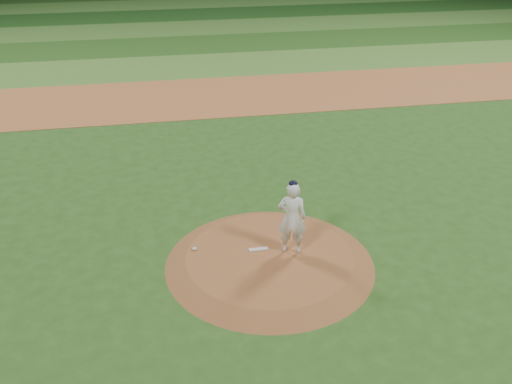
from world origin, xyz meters
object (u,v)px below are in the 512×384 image
(pitching_rubber, at_px, (259,249))
(pitcher_on_mound, at_px, (292,218))
(pitchers_mound, at_px, (270,260))
(rosin_bag, at_px, (194,249))

(pitching_rubber, height_order, pitcher_on_mound, pitcher_on_mound)
(pitching_rubber, distance_m, pitcher_on_mound, 1.33)
(pitchers_mound, distance_m, pitcher_on_mound, 1.30)
(pitching_rubber, relative_size, pitcher_on_mound, 0.25)
(pitchers_mound, bearing_deg, rosin_bag, 161.61)
(pitchers_mound, height_order, rosin_bag, rosin_bag)
(rosin_bag, bearing_deg, pitchers_mound, -18.39)
(pitching_rubber, xyz_separation_m, pitcher_on_mound, (0.83, -0.23, 1.01))
(pitching_rubber, distance_m, rosin_bag, 1.71)
(pitchers_mound, distance_m, pitching_rubber, 0.44)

